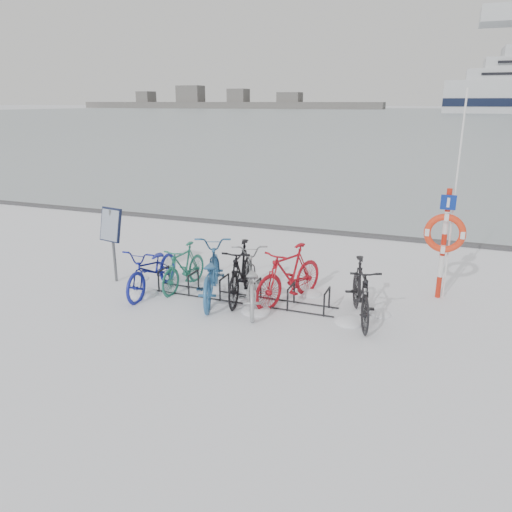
# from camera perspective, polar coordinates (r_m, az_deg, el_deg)

# --- Properties ---
(ground) EXTENTS (900.00, 900.00, 0.00)m
(ground) POSITION_cam_1_polar(r_m,az_deg,el_deg) (10.31, -1.78, -4.97)
(ground) COLOR white
(ground) RESTS_ON ground
(ice_sheet) EXTENTS (400.00, 298.00, 0.02)m
(ice_sheet) POSITION_cam_1_polar(r_m,az_deg,el_deg) (163.88, 20.41, 14.88)
(ice_sheet) COLOR #A5B4BA
(ice_sheet) RESTS_ON ground
(quay_edge) EXTENTS (400.00, 0.25, 0.10)m
(quay_edge) POSITION_cam_1_polar(r_m,az_deg,el_deg) (15.63, 6.60, 2.89)
(quay_edge) COLOR #3F3F42
(quay_edge) RESTS_ON ground
(bike_rack) EXTENTS (4.00, 0.48, 0.46)m
(bike_rack) POSITION_cam_1_polar(r_m,az_deg,el_deg) (10.24, -1.79, -4.04)
(bike_rack) COLOR black
(bike_rack) RESTS_ON ground
(info_board) EXTENTS (0.59, 0.32, 1.69)m
(info_board) POSITION_cam_1_polar(r_m,az_deg,el_deg) (11.40, -16.22, 2.97)
(info_board) COLOR #595B5E
(info_board) RESTS_ON ground
(lifebuoy_station) EXTENTS (0.80, 0.23, 4.14)m
(lifebuoy_station) POSITION_cam_1_polar(r_m,az_deg,el_deg) (10.61, 20.79, 2.43)
(lifebuoy_station) COLOR red
(lifebuoy_station) RESTS_ON ground
(shoreline) EXTENTS (180.00, 12.00, 9.50)m
(shoreline) POSITION_cam_1_polar(r_m,az_deg,el_deg) (296.75, -4.26, 17.01)
(shoreline) COLOR #4F4F4F
(shoreline) RESTS_ON ground
(bike_0) EXTENTS (0.80, 2.06, 1.06)m
(bike_0) POSITION_cam_1_polar(r_m,az_deg,el_deg) (10.79, -11.71, -1.31)
(bike_0) COLOR navy
(bike_0) RESTS_ON ground
(bike_1) EXTENTS (0.58, 1.70, 1.00)m
(bike_1) POSITION_cam_1_polar(r_m,az_deg,el_deg) (10.89, -8.27, -1.10)
(bike_1) COLOR #22735B
(bike_1) RESTS_ON ground
(bike_2) EXTENTS (1.48, 2.35, 1.16)m
(bike_2) POSITION_cam_1_polar(r_m,az_deg,el_deg) (10.23, -5.24, -1.73)
(bike_2) COLOR #285D91
(bike_2) RESTS_ON ground
(bike_3) EXTENTS (0.86, 2.04, 1.19)m
(bike_3) POSITION_cam_1_polar(r_m,az_deg,el_deg) (10.22, -1.73, -1.62)
(bike_3) COLOR black
(bike_3) RESTS_ON ground
(bike_4) EXTENTS (1.51, 2.24, 1.11)m
(bike_4) POSITION_cam_1_polar(r_m,az_deg,el_deg) (9.84, -0.66, -2.60)
(bike_4) COLOR #96999D
(bike_4) RESTS_ON ground
(bike_5) EXTENTS (1.29, 2.05, 1.19)m
(bike_5) POSITION_cam_1_polar(r_m,az_deg,el_deg) (10.05, 3.82, -1.98)
(bike_5) COLOR #A9101B
(bike_5) RESTS_ON ground
(bike_6) EXTENTS (1.10, 2.00, 1.16)m
(bike_6) POSITION_cam_1_polar(r_m,az_deg,el_deg) (9.41, 11.91, -3.78)
(bike_6) COLOR black
(bike_6) RESTS_ON ground
(snow_drifts) EXTENTS (5.86, 1.80, 0.22)m
(snow_drifts) POSITION_cam_1_polar(r_m,az_deg,el_deg) (10.22, -1.45, -5.18)
(snow_drifts) COLOR white
(snow_drifts) RESTS_ON ground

